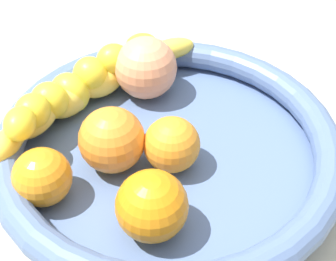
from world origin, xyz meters
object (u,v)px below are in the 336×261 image
at_px(banana_draped_left, 74,87).
at_px(orange_mid_left, 113,143).
at_px(banana_draped_right, 89,90).
at_px(peach_blush, 146,68).
at_px(fruit_bowl, 168,151).
at_px(orange_front, 177,144).
at_px(orange_rear, 152,206).
at_px(orange_mid_right, 42,177).

relative_size(banana_draped_left, orange_mid_left, 2.67).
distance_m(banana_draped_right, orange_mid_left, 0.09).
relative_size(banana_draped_right, orange_mid_left, 3.85).
relative_size(banana_draped_left, peach_blush, 2.45).
relative_size(fruit_bowl, orange_front, 6.33).
distance_m(banana_draped_right, orange_rear, 0.17).
bearing_deg(orange_front, orange_mid_right, 5.66).
height_order(orange_front, orange_mid_right, same).
xyz_separation_m(fruit_bowl, orange_front, (-0.00, 0.01, 0.02)).
distance_m(orange_front, orange_mid_left, 0.06).
bearing_deg(fruit_bowl, banana_draped_right, -54.36).
xyz_separation_m(fruit_bowl, banana_draped_left, (0.08, -0.08, 0.03)).
distance_m(fruit_bowl, banana_draped_right, 0.11).
bearing_deg(banana_draped_right, banana_draped_left, 16.51).
bearing_deg(banana_draped_right, orange_mid_right, 64.41).
relative_size(fruit_bowl, peach_blush, 4.95).
distance_m(banana_draped_left, banana_draped_right, 0.02).
relative_size(fruit_bowl, banana_draped_right, 1.40).
height_order(fruit_bowl, banana_draped_left, banana_draped_left).
height_order(orange_mid_left, orange_rear, orange_mid_left).
distance_m(fruit_bowl, banana_draped_left, 0.11).
xyz_separation_m(orange_front, orange_mid_right, (0.12, 0.01, -0.00)).
distance_m(banana_draped_left, orange_mid_left, 0.09).
relative_size(orange_front, orange_mid_left, 0.85).
bearing_deg(orange_front, banana_draped_left, -49.98).
xyz_separation_m(fruit_bowl, orange_mid_right, (0.11, 0.03, 0.02)).
height_order(banana_draped_left, orange_mid_left, banana_draped_left).
relative_size(banana_draped_right, orange_front, 4.51).
xyz_separation_m(banana_draped_right, orange_mid_left, (-0.01, 0.09, 0.01)).
xyz_separation_m(banana_draped_left, orange_rear, (-0.04, 0.16, -0.00)).
relative_size(banana_draped_right, peach_blush, 3.52).
bearing_deg(peach_blush, orange_front, 92.25).
bearing_deg(banana_draped_right, fruit_bowl, 125.64).
distance_m(orange_front, orange_rear, 0.08).
height_order(fruit_bowl, orange_rear, orange_rear).
distance_m(orange_mid_left, orange_rear, 0.08).
xyz_separation_m(banana_draped_right, orange_mid_right, (0.05, 0.11, 0.00)).
bearing_deg(orange_mid_left, orange_mid_right, 18.54).
distance_m(banana_draped_right, orange_mid_right, 0.12).
height_order(orange_mid_left, orange_mid_right, orange_mid_left).
height_order(banana_draped_left, orange_rear, banana_draped_left).
height_order(orange_front, orange_mid_left, orange_mid_left).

